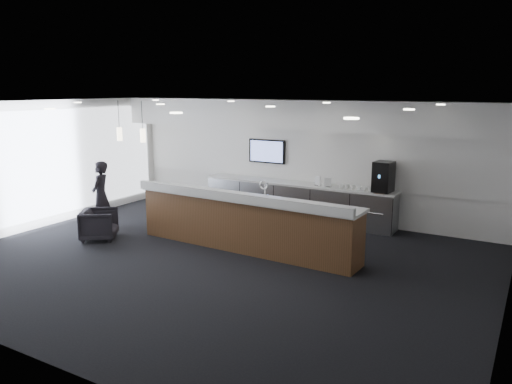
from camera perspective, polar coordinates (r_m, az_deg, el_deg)
The scene contains 24 objects.
ground at distance 9.71m, azimuth -4.75°, elevation -7.94°, with size 10.00×10.00×0.00m, color black.
ceiling at distance 9.15m, azimuth -5.07°, elevation 10.03°, with size 10.00×8.00×0.02m, color black.
back_wall at distance 12.76m, azimuth 5.42°, elevation 3.76°, with size 10.00×0.02×3.00m, color white.
left_wall at distance 12.81m, azimuth -23.62°, elevation 2.85°, with size 0.02×8.00×3.00m, color white.
soffit_bulkhead at distance 12.24m, azimuth 4.63°, elevation 8.84°, with size 10.00×0.90×0.70m, color white.
alcove_panel at distance 12.72m, azimuth 5.37°, elevation 4.19°, with size 9.80×0.06×1.40m, color white.
window_blinds_wall at distance 12.78m, azimuth -23.52°, elevation 2.84°, with size 0.04×7.36×2.55m, color silver.
back_credenza at distance 12.62m, azimuth 4.64°, elevation -1.04°, with size 5.06×0.66×0.95m.
wall_tv at distance 13.10m, azimuth 1.26°, elevation 4.68°, with size 1.05×0.08×0.62m.
pendant_left at distance 11.32m, azimuth -12.71°, elevation 6.32°, with size 0.12×0.12×0.30m, color #F7E6C1.
pendant_right at distance 11.81m, azimuth -15.23°, elevation 6.41°, with size 0.12×0.12×0.30m, color #F7E6C1.
ceiling_can_lights at distance 9.15m, azimuth -5.07°, elevation 9.85°, with size 7.00×5.00×0.02m, color white, non-canonical shape.
service_counter at distance 10.26m, azimuth -1.27°, elevation -3.45°, with size 5.02×1.02×1.49m.
coffee_machine at distance 11.69m, azimuth 14.36°, elevation 1.69°, with size 0.44×0.55×0.70m.
info_sign_left at distance 12.20m, azimuth 7.06°, elevation 1.28°, with size 0.17×0.02×0.23m, color silver.
info_sign_right at distance 12.07m, azimuth 8.20°, elevation 1.11°, with size 0.16×0.02×0.22m, color silver.
armchair at distance 11.50m, azimuth -17.48°, elevation -3.56°, with size 0.72×0.74×0.67m, color black.
lounge_guest at distance 12.27m, azimuth -17.30°, elevation -0.36°, with size 0.59×0.39×1.61m, color black.
cup_0 at distance 11.77m, azimuth 12.90°, elevation 0.37°, with size 0.11×0.11×0.10m, color white.
cup_1 at distance 11.81m, azimuth 12.26°, elevation 0.44°, with size 0.11×0.11×0.10m, color white.
cup_2 at distance 11.85m, azimuth 11.61°, elevation 0.51°, with size 0.11×0.11×0.10m, color white.
cup_3 at distance 11.90m, azimuth 10.98°, elevation 0.58°, with size 0.11×0.11×0.10m, color white.
cup_4 at distance 11.94m, azimuth 10.34°, elevation 0.64°, with size 0.11×0.11×0.10m, color white.
cup_5 at distance 11.99m, azimuth 9.71°, elevation 0.71°, with size 0.11×0.11×0.10m, color white.
Camera 1 is at (5.24, -7.49, 3.28)m, focal length 35.00 mm.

